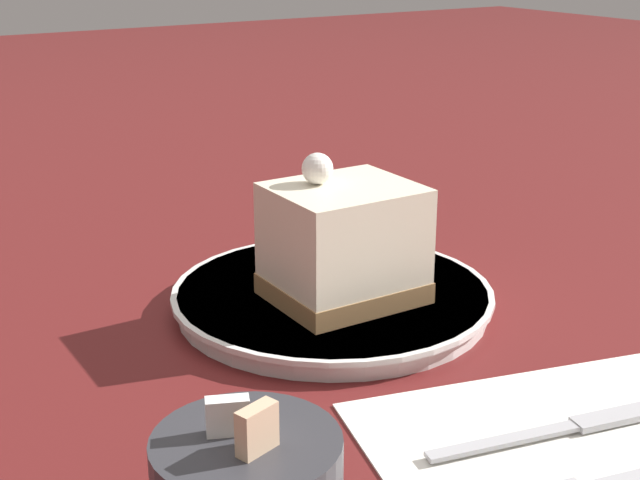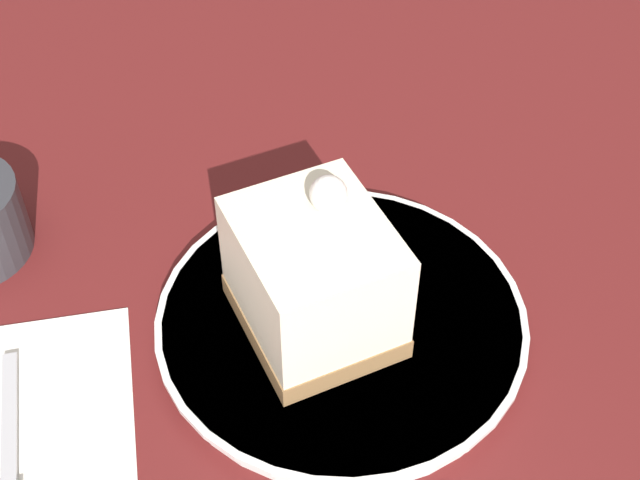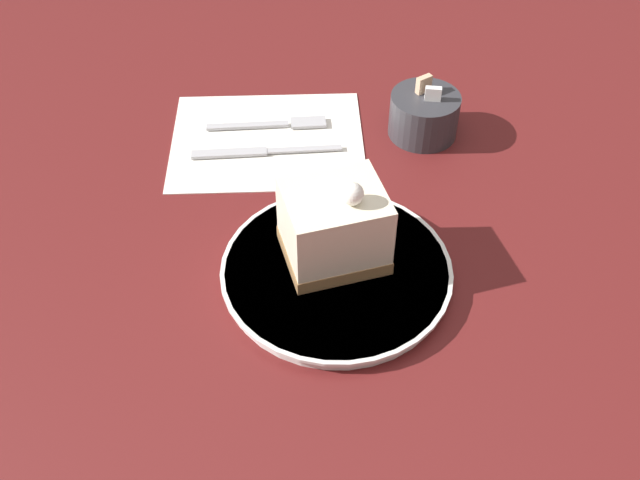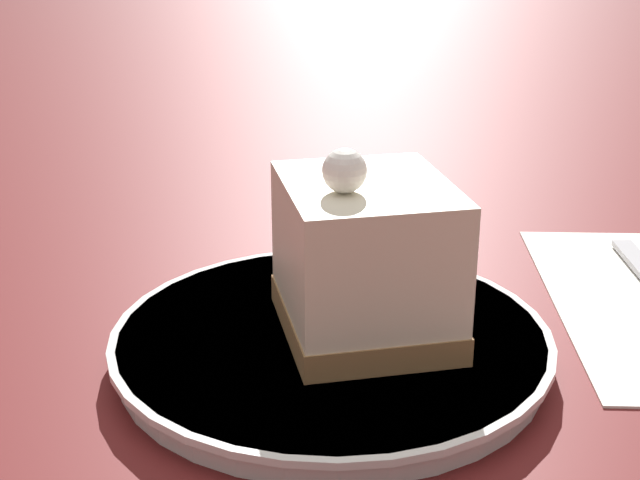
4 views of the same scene
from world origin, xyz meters
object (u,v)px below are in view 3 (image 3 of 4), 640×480
at_px(plate, 336,272).
at_px(sugar_bowl, 424,115).
at_px(cake_slice, 334,226).
at_px(knife, 253,152).
at_px(fork, 278,124).

xyz_separation_m(plate, sugar_bowl, (-0.21, 0.18, 0.02)).
xyz_separation_m(cake_slice, knife, (-0.21, -0.04, -0.05)).
bearing_deg(plate, cake_slice, 171.97).
height_order(plate, knife, plate).
height_order(knife, sugar_bowl, sugar_bowl).
height_order(cake_slice, fork, cake_slice).
xyz_separation_m(fork, sugar_bowl, (0.06, 0.18, 0.02)).
relative_size(knife, sugar_bowl, 2.12).
bearing_deg(fork, plate, 10.73).
relative_size(cake_slice, fork, 0.70).
bearing_deg(cake_slice, fork, 179.51).
distance_m(cake_slice, sugar_bowl, 0.26).
xyz_separation_m(plate, cake_slice, (-0.02, 0.00, 0.05)).
bearing_deg(sugar_bowl, plate, -40.95).
bearing_deg(cake_slice, sugar_bowl, 136.90).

